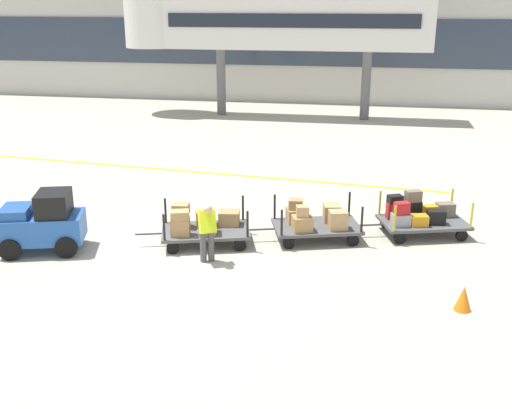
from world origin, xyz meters
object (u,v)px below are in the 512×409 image
at_px(baggage_cart_middle, 316,221).
at_px(baggage_handler, 207,230).
at_px(baggage_tug, 42,223).
at_px(baggage_cart_lead, 202,224).
at_px(baggage_cart_tail, 419,216).
at_px(safety_cone_far, 463,298).

height_order(baggage_cart_middle, baggage_handler, baggage_handler).
distance_m(baggage_tug, baggage_cart_lead, 4.08).
distance_m(baggage_tug, baggage_cart_middle, 7.14).
distance_m(baggage_tug, baggage_cart_tail, 10.06).
bearing_deg(safety_cone_far, baggage_cart_middle, 134.90).
height_order(baggage_tug, safety_cone_far, baggage_tug).
height_order(baggage_handler, safety_cone_far, baggage_handler).
bearing_deg(baggage_handler, baggage_cart_lead, 111.51).
height_order(baggage_tug, baggage_handler, baggage_tug).
bearing_deg(baggage_cart_lead, baggage_tug, -162.73).
bearing_deg(safety_cone_far, baggage_tug, 172.49).
bearing_deg(baggage_cart_tail, safety_cone_far, -81.74).
xyz_separation_m(baggage_cart_middle, baggage_handler, (-2.47, -2.03, 0.34)).
relative_size(baggage_cart_middle, baggage_cart_tail, 1.00).
height_order(baggage_cart_tail, safety_cone_far, baggage_cart_tail).
xyz_separation_m(baggage_tug, baggage_cart_tail, (9.61, 2.97, -0.22)).
xyz_separation_m(baggage_cart_lead, baggage_cart_tail, (5.71, 1.76, -0.00)).
bearing_deg(baggage_cart_middle, safety_cone_far, -45.10).
relative_size(baggage_cart_tail, baggage_handler, 1.97).
bearing_deg(safety_cone_far, baggage_cart_tail, 98.26).
xyz_separation_m(baggage_tug, baggage_handler, (4.35, 0.05, 0.11)).
distance_m(baggage_tug, baggage_handler, 4.35).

